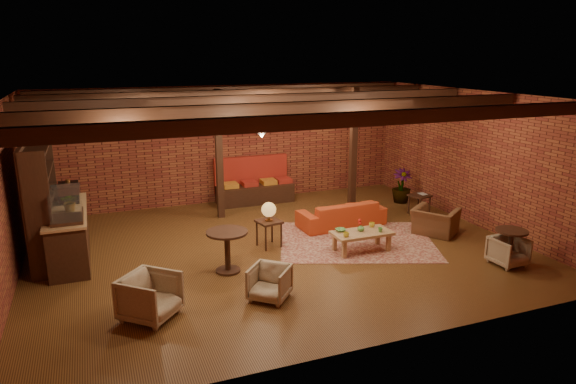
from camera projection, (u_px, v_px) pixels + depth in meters
name	position (u px, v px, depth m)	size (l,w,h in m)	color
floor	(279.00, 249.00, 10.91)	(10.00, 10.00, 0.00)	#381F0E
ceiling	(278.00, 97.00, 10.07)	(10.00, 8.00, 0.02)	black
wall_back	(228.00, 144.00, 14.09)	(10.00, 0.02, 3.20)	maroon
wall_front	(380.00, 241.00, 6.89)	(10.00, 0.02, 3.20)	maroon
wall_left	(3.00, 201.00, 8.75)	(0.02, 8.00, 3.20)	maroon
wall_right	(475.00, 158.00, 12.23)	(0.02, 8.00, 3.20)	maroon
ceiling_beams	(278.00, 103.00, 10.10)	(9.80, 6.40, 0.22)	black
ceiling_pipe	(254.00, 107.00, 11.60)	(0.12, 0.12, 9.60)	black
post_left	(219.00, 155.00, 12.62)	(0.16, 0.16, 3.20)	black
post_right	(353.00, 150.00, 13.26)	(0.16, 0.16, 3.20)	black
service_counter	(67.00, 222.00, 10.17)	(0.80, 2.50, 1.60)	black
plant_counter	(71.00, 198.00, 10.27)	(0.35, 0.39, 0.30)	#337F33
shelving_hutch	(43.00, 203.00, 10.02)	(0.52, 2.00, 2.40)	black
banquette	(255.00, 185.00, 14.18)	(2.10, 0.70, 1.00)	#A2251B
service_sign	(259.00, 120.00, 13.29)	(0.86, 0.06, 0.30)	#FF4A19
ceiling_spotlights	(278.00, 114.00, 10.16)	(6.40, 4.40, 0.28)	black
rug	(356.00, 241.00, 11.36)	(3.33, 2.55, 0.01)	maroon
sofa	(341.00, 214.00, 12.29)	(2.09, 0.82, 0.61)	#B33918
coffee_table	(361.00, 234.00, 10.70)	(1.25, 0.62, 0.68)	olive
side_table_lamp	(269.00, 213.00, 10.86)	(0.56, 0.56, 0.99)	black
round_table_left	(227.00, 244.00, 9.65)	(0.78, 0.78, 0.81)	black
armchair_a	(150.00, 295.00, 7.99)	(0.77, 0.72, 0.79)	beige
armchair_b	(270.00, 281.00, 8.63)	(0.63, 0.59, 0.64)	beige
armchair_right	(435.00, 217.00, 11.71)	(0.94, 0.61, 0.82)	brown
side_table_book	(420.00, 196.00, 13.15)	(0.57, 0.57, 0.54)	black
round_table_right	(511.00, 242.00, 10.00)	(0.61, 0.61, 0.72)	black
armchair_far	(509.00, 250.00, 10.03)	(0.61, 0.57, 0.63)	beige
plant_tall	(404.00, 153.00, 13.95)	(1.57, 1.57, 2.81)	#4C7F4C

